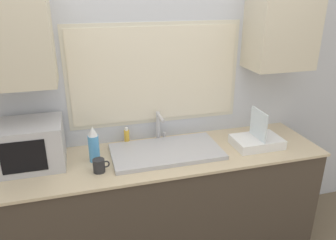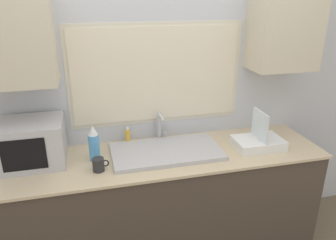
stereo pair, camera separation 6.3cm
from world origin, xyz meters
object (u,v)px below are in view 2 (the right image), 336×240
(mug_near_sink, at_px, (99,165))
(faucet, at_px, (160,124))
(spray_bottle, at_px, (94,144))
(microwave, at_px, (33,142))
(dish_rack, at_px, (258,141))
(soap_bottle, at_px, (128,136))

(mug_near_sink, bearing_deg, faucet, 35.30)
(faucet, height_order, spray_bottle, spray_bottle)
(microwave, relative_size, dish_rack, 1.15)
(spray_bottle, height_order, soap_bottle, spray_bottle)
(spray_bottle, height_order, mug_near_sink, spray_bottle)
(soap_bottle, bearing_deg, mug_near_sink, -123.40)
(faucet, xyz_separation_m, microwave, (-0.92, -0.13, 0.01))
(faucet, relative_size, microwave, 0.57)
(dish_rack, bearing_deg, mug_near_sink, -176.93)
(spray_bottle, relative_size, mug_near_sink, 2.34)
(microwave, distance_m, mug_near_sink, 0.49)
(microwave, bearing_deg, soap_bottle, 12.14)
(microwave, relative_size, mug_near_sink, 3.75)
(faucet, relative_size, dish_rack, 0.65)
(dish_rack, distance_m, mug_near_sink, 1.20)
(spray_bottle, bearing_deg, mug_near_sink, -83.59)
(dish_rack, bearing_deg, spray_bottle, 175.37)
(dish_rack, xyz_separation_m, mug_near_sink, (-1.20, -0.06, -0.00))
(faucet, bearing_deg, spray_bottle, -159.71)
(dish_rack, height_order, spray_bottle, dish_rack)
(soap_bottle, bearing_deg, dish_rack, -17.53)
(microwave, height_order, mug_near_sink, microwave)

